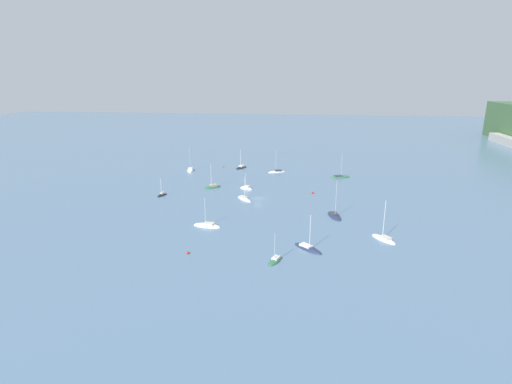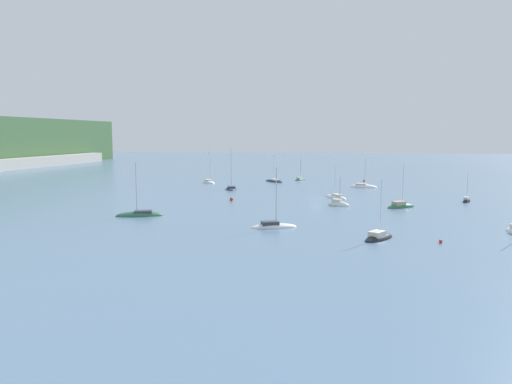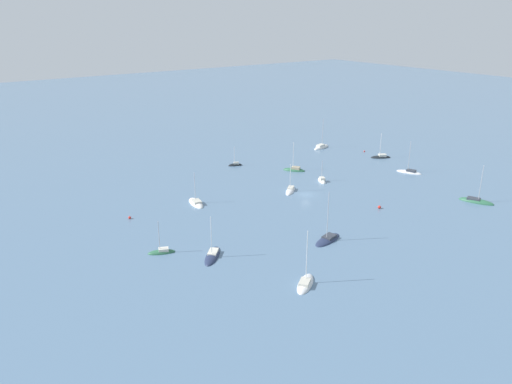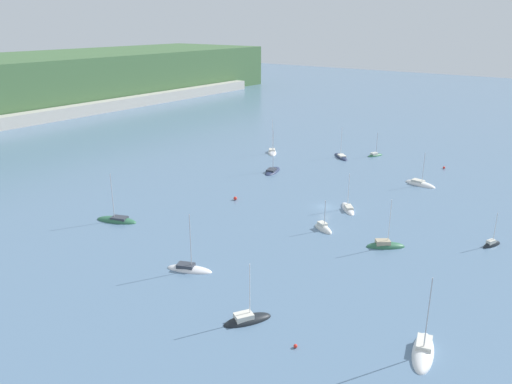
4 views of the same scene
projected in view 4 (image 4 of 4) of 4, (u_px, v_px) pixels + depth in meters
ground_plane at (325, 207)px, 109.38m from camera, size 600.00×600.00×0.00m
shore_town_strip at (1, 123)px, 185.91m from camera, size 288.90×6.00×4.74m
sailboat_0 at (420, 184)px, 124.03m from camera, size 4.12×8.39×9.26m
sailboat_1 at (323, 229)px, 97.62m from camera, size 4.05×5.51×7.16m
sailboat_2 at (385, 246)px, 90.21m from camera, size 6.20×7.02×9.97m
sailboat_3 at (117, 221)px, 101.71m from camera, size 5.78×9.25×11.01m
sailboat_4 at (247, 320)px, 68.01m from camera, size 7.22×5.60×9.38m
sailboat_5 at (491, 245)px, 90.70m from camera, size 4.70×2.98×7.11m
sailboat_6 at (272, 171)px, 134.82m from camera, size 9.02×5.22×11.95m
sailboat_7 at (375, 155)px, 150.37m from camera, size 5.95×4.00×7.70m
sailboat_8 at (341, 157)px, 148.76m from camera, size 7.83×8.10×9.67m
sailboat_9 at (189, 269)px, 81.87m from camera, size 5.22×8.12×10.57m
sailboat_10 at (272, 153)px, 153.62m from camera, size 7.75×6.66×11.30m
sailboat_11 at (423, 352)px, 61.49m from camera, size 8.99×4.70×11.67m
sailboat_12 at (348, 209)px, 107.99m from camera, size 7.27×6.60×8.76m
mooring_buoy_0 at (295, 346)px, 62.42m from camera, size 0.51×0.51×0.51m
mooring_buoy_1 at (444, 168)px, 137.29m from camera, size 0.67×0.67×0.67m
mooring_buoy_2 at (235, 198)px, 113.47m from camera, size 0.82×0.82×0.82m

